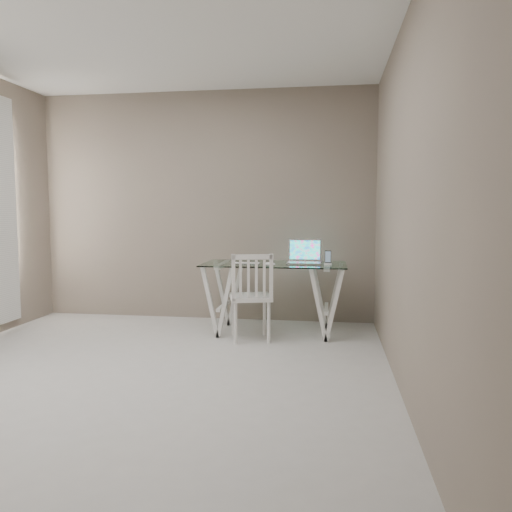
{
  "coord_description": "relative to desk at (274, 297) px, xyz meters",
  "views": [
    {
      "loc": [
        1.49,
        -3.57,
        1.31
      ],
      "look_at": [
        0.76,
        1.32,
        0.85
      ],
      "focal_mm": 35.0,
      "sensor_mm": 36.0,
      "label": 1
    }
  ],
  "objects": [
    {
      "name": "keyboard",
      "position": [
        -0.29,
        -0.07,
        0.37
      ],
      "size": [
        0.31,
        0.13,
        0.01
      ],
      "primitive_type": "cube",
      "color": "silver",
      "rests_on": "desk"
    },
    {
      "name": "room",
      "position": [
        -0.97,
        -1.6,
        1.33
      ],
      "size": [
        4.5,
        4.52,
        2.71
      ],
      "color": "#AEABA6",
      "rests_on": "ground"
    },
    {
      "name": "desk",
      "position": [
        0.0,
        0.0,
        0.0
      ],
      "size": [
        1.5,
        0.7,
        0.75
      ],
      "color": "silver",
      "rests_on": "ground"
    },
    {
      "name": "laptop",
      "position": [
        0.31,
        0.09,
        0.42
      ],
      "size": [
        0.36,
        0.3,
        0.25
      ],
      "color": "#BABABF",
      "rests_on": "desk"
    },
    {
      "name": "mouse",
      "position": [
        -0.02,
        -0.24,
        0.38
      ],
      "size": [
        0.12,
        0.07,
        0.04
      ],
      "primitive_type": "ellipsoid",
      "color": "white",
      "rests_on": "desk"
    },
    {
      "name": "chair",
      "position": [
        -0.19,
        -0.37,
        0.1
      ],
      "size": [
        0.49,
        0.49,
        0.89
      ],
      "rotation": [
        0.0,
        0.0,
        0.26
      ],
      "color": "silver",
      "rests_on": "ground"
    },
    {
      "name": "phone_dock",
      "position": [
        0.56,
        -0.03,
        0.4
      ],
      "size": [
        0.08,
        0.08,
        0.14
      ],
      "color": "white",
      "rests_on": "desk"
    }
  ]
}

